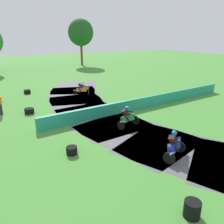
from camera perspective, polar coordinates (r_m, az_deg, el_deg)
ground_plane at (r=16.58m, az=-3.47°, el=-1.46°), size 120.00×120.00×0.00m
track_asphalt at (r=17.24m, az=0.36°, el=-0.58°), size 10.28×29.57×0.01m
safety_barrier at (r=19.17m, az=9.00°, el=2.62°), size 18.66×1.47×0.90m
motorcycle_lead_orange at (r=22.82m, az=-7.59°, el=5.82°), size 1.74×1.21×1.43m
motorcycle_chase_green at (r=14.87m, az=4.15°, el=-1.32°), size 1.67×1.05×1.42m
motorcycle_trailing_blue at (r=11.60m, az=15.66°, el=-8.05°), size 1.66×1.23×1.43m
tire_stack_near at (r=24.96m, az=-20.77°, el=4.86°), size 0.66×0.66×0.40m
tire_stack_mid_a at (r=18.55m, az=-20.31°, el=0.26°), size 0.72×0.72×0.40m
tire_stack_mid_b at (r=11.81m, az=-10.21°, el=-9.59°), size 0.57×0.57×0.40m
tire_stack_far at (r=8.57m, az=19.72°, el=-22.24°), size 0.57×0.57×0.60m
track_marshal at (r=18.98m, az=-26.65°, el=1.77°), size 0.34×0.24×1.63m
traffic_cone at (r=20.67m, az=7.50°, el=3.24°), size 0.28×0.28×0.44m
tree_mid_rise at (r=45.95m, az=-7.97°, el=19.40°), size 4.83×4.83×8.76m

